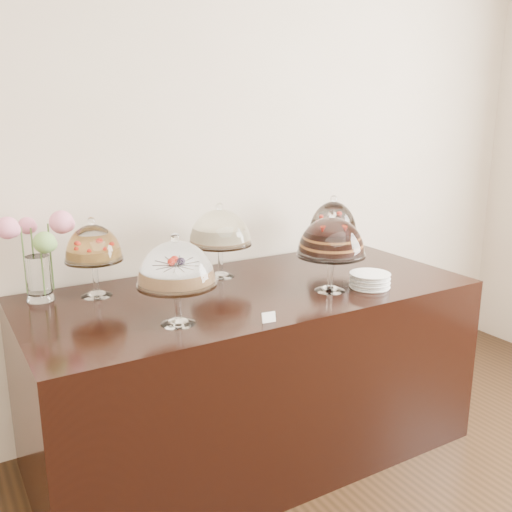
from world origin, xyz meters
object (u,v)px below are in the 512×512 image
display_counter (251,372)px  cake_stand_cheesecake (220,230)px  cake_stand_sugar_sponge (176,268)px  cake_stand_dark_choco (333,222)px  plate_stack (370,280)px  flower_vase (38,249)px  cake_stand_choco_layer (331,239)px  cake_stand_fruit_tart (93,247)px

display_counter → cake_stand_cheesecake: 0.75m
cake_stand_sugar_sponge → cake_stand_cheesecake: bearing=48.3°
cake_stand_dark_choco → plate_stack: bearing=-107.1°
cake_stand_sugar_sponge → flower_vase: flower_vase is taller
cake_stand_choco_layer → cake_stand_cheesecake: bearing=125.6°
cake_stand_sugar_sponge → plate_stack: bearing=-1.8°
cake_stand_dark_choco → cake_stand_fruit_tart: bearing=177.4°
cake_stand_choco_layer → cake_stand_fruit_tart: size_ratio=1.05×
cake_stand_choco_layer → cake_stand_cheesecake: size_ratio=1.01×
cake_stand_sugar_sponge → flower_vase: size_ratio=0.94×
cake_stand_sugar_sponge → cake_stand_choco_layer: 0.82m
display_counter → cake_stand_fruit_tart: size_ratio=5.77×
cake_stand_sugar_sponge → cake_stand_choco_layer: size_ratio=0.97×
cake_stand_choco_layer → plate_stack: (0.20, -0.06, -0.22)m
display_counter → cake_stand_sugar_sponge: bearing=-153.2°
cake_stand_cheesecake → flower_vase: bearing=174.8°
flower_vase → cake_stand_fruit_tart: bearing=-16.2°
display_counter → cake_stand_dark_choco: size_ratio=5.71×
flower_vase → plate_stack: flower_vase is taller
cake_stand_choco_layer → plate_stack: 0.30m
cake_stand_fruit_tart → cake_stand_cheesecake: bearing=-1.1°
cake_stand_fruit_tart → cake_stand_sugar_sponge: bearing=-70.3°
cake_stand_sugar_sponge → cake_stand_cheesecake: size_ratio=0.98×
display_counter → cake_stand_cheesecake: size_ratio=5.57×
cake_stand_cheesecake → plate_stack: size_ratio=2.02×
cake_stand_choco_layer → flower_vase: flower_vase is taller
cake_stand_fruit_tart → flower_vase: size_ratio=0.93×
cake_stand_sugar_sponge → cake_stand_dark_choco: bearing=22.0°
cake_stand_dark_choco → cake_stand_choco_layer: bearing=-128.9°
cake_stand_cheesecake → cake_stand_fruit_tart: 0.66m
cake_stand_dark_choco → cake_stand_cheesecake: bearing=176.0°
cake_stand_choco_layer → plate_stack: cake_stand_choco_layer is taller
cake_stand_dark_choco → display_counter: bearing=-161.7°
cake_stand_sugar_sponge → cake_stand_choco_layer: bearing=2.3°
flower_vase → cake_stand_sugar_sponge: bearing=-54.9°
flower_vase → plate_stack: 1.59m
display_counter → cake_stand_cheesecake: (-0.03, 0.27, 0.70)m
cake_stand_cheesecake → flower_vase: 0.89m
display_counter → cake_stand_cheesecake: cake_stand_cheesecake is taller
display_counter → cake_stand_sugar_sponge: (-0.49, -0.25, 0.69)m
cake_stand_dark_choco → flower_vase: (-1.60, 0.13, 0.01)m
cake_stand_dark_choco → cake_stand_fruit_tart: 1.37m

